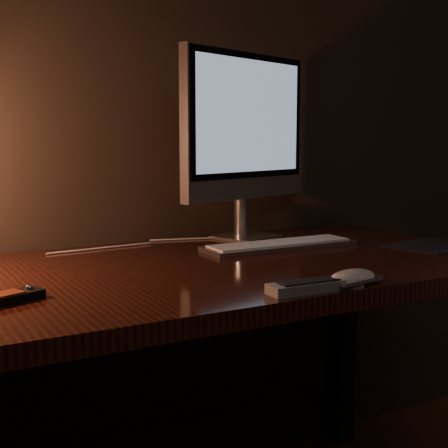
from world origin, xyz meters
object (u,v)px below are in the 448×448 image
keyboard (280,245)px  tv_remote (315,285)px  desk (176,313)px  monitor (247,130)px  mouse (352,280)px  media_remote (8,297)px

keyboard → tv_remote: 0.48m
desk → monitor: bearing=32.9°
desk → monitor: size_ratio=2.97×
keyboard → tv_remote: size_ratio=2.16×
mouse → keyboard: bearing=65.3°
keyboard → mouse: (-0.12, -0.43, 0.00)m
monitor → media_remote: monitor is taller
mouse → media_remote: size_ratio=0.87×
desk → monitor: 0.60m
keyboard → mouse: size_ratio=3.64×
keyboard → media_remote: media_remote is taller
mouse → tv_remote: 0.09m
desk → mouse: (0.20, -0.41, 0.14)m
keyboard → mouse: bearing=-104.9°
tv_remote → mouse: bearing=2.9°
mouse → media_remote: 0.66m
monitor → media_remote: bearing=-169.8°
monitor → tv_remote: bearing=-128.4°
monitor → mouse: size_ratio=4.52×
desk → mouse: mouse is taller
desk → tv_remote: bearing=-75.2°
desk → keyboard: bearing=4.8°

